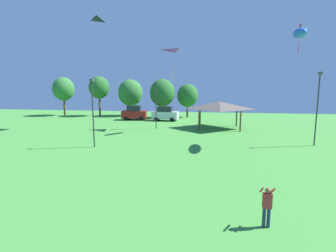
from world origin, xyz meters
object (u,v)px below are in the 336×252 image
at_px(park_pavilion, 219,105).
at_px(treeline_tree_1, 99,88).
at_px(parked_car_second_from_left, 165,114).
at_px(light_post_1, 156,102).
at_px(kite_flying_3, 106,29).
at_px(parked_car_leftmost, 134,113).
at_px(treeline_tree_2, 130,93).
at_px(light_post_2, 317,105).
at_px(person_standing_near_foreground, 267,204).
at_px(kite_flying_6, 300,33).
at_px(treeline_tree_0, 63,89).
at_px(light_post_0, 93,109).
at_px(treeline_tree_3, 162,93).
at_px(kite_flying_4, 175,59).
at_px(treeline_tree_4, 188,96).

height_order(park_pavilion, treeline_tree_1, treeline_tree_1).
distance_m(parked_car_second_from_left, light_post_1, 8.37).
bearing_deg(kite_flying_3, light_post_1, -3.18).
relative_size(parked_car_leftmost, treeline_tree_2, 0.62).
bearing_deg(park_pavilion, light_post_2, -46.82).
distance_m(person_standing_near_foreground, kite_flying_6, 19.25).
height_order(park_pavilion, treeline_tree_2, treeline_tree_2).
distance_m(park_pavilion, treeline_tree_0, 30.89).
height_order(parked_car_leftmost, light_post_0, light_post_0).
bearing_deg(parked_car_second_from_left, treeline_tree_3, 111.20).
xyz_separation_m(parked_car_second_from_left, treeline_tree_3, (-1.16, 3.89, 3.27)).
height_order(treeline_tree_0, treeline_tree_1, treeline_tree_1).
bearing_deg(kite_flying_3, parked_car_leftmost, 80.23).
bearing_deg(parked_car_leftmost, kite_flying_4, -47.98).
bearing_deg(light_post_2, light_post_1, 155.72).
height_order(parked_car_second_from_left, light_post_1, light_post_1).
xyz_separation_m(light_post_0, treeline_tree_2, (-3.99, 25.31, 0.78)).
height_order(person_standing_near_foreground, parked_car_second_from_left, parked_car_second_from_left).
relative_size(treeline_tree_1, treeline_tree_3, 1.08).
bearing_deg(light_post_2, person_standing_near_foreground, -115.92).
distance_m(light_post_1, treeline_tree_3, 12.02).
bearing_deg(treeline_tree_3, treeline_tree_0, 177.41).
distance_m(parked_car_leftmost, light_post_0, 19.69).
bearing_deg(treeline_tree_0, treeline_tree_4, 0.91).
bearing_deg(treeline_tree_2, kite_flying_3, -85.89).
bearing_deg(treeline_tree_2, kite_flying_6, -44.02).
xyz_separation_m(person_standing_near_foreground, parked_car_leftmost, (-14.53, 31.73, 0.20)).
distance_m(kite_flying_4, treeline_tree_2, 16.90).
distance_m(treeline_tree_0, treeline_tree_2, 12.85).
relative_size(treeline_tree_1, treeline_tree_4, 1.24).
xyz_separation_m(light_post_1, treeline_tree_2, (-7.69, 14.06, 0.83)).
bearing_deg(kite_flying_4, light_post_2, -31.59).
distance_m(park_pavilion, treeline_tree_1, 24.73).
height_order(kite_flying_6, parked_car_leftmost, kite_flying_6).
height_order(light_post_1, light_post_2, light_post_2).
xyz_separation_m(light_post_2, treeline_tree_4, (-13.75, 20.79, 0.02)).
distance_m(light_post_0, light_post_1, 11.84).
xyz_separation_m(kite_flying_3, kite_flying_6, (21.53, -8.08, -2.57)).
relative_size(kite_flying_4, light_post_1, 0.50).
distance_m(park_pavilion, treeline_tree_4, 12.69).
xyz_separation_m(parked_car_leftmost, treeline_tree_1, (-8.12, 4.94, 4.13)).
xyz_separation_m(kite_flying_6, treeline_tree_2, (-22.52, 21.76, -6.08)).
bearing_deg(treeline_tree_4, light_post_0, -105.65).
xyz_separation_m(park_pavilion, treeline_tree_1, (-21.74, 11.58, 2.22)).
xyz_separation_m(kite_flying_6, parked_car_leftmost, (-20.18, 15.93, -9.24)).
distance_m(kite_flying_3, parked_car_leftmost, 14.24).
relative_size(light_post_1, treeline_tree_1, 0.84).
distance_m(treeline_tree_3, treeline_tree_4, 4.57).
bearing_deg(parked_car_second_from_left, kite_flying_3, -126.27).
height_order(person_standing_near_foreground, treeline_tree_0, treeline_tree_0).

